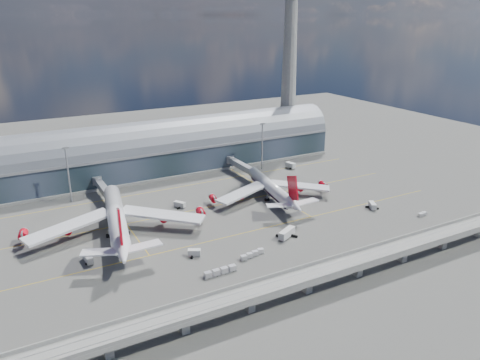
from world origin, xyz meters
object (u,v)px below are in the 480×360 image
airliner_left (116,219)px  cargo_train_0 (220,271)px  service_truck_1 (194,253)px  service_truck_5 (180,204)px  control_tower (289,65)px  service_truck_2 (287,233)px  cargo_train_1 (252,254)px  cargo_train_2 (422,214)px  floodlight_mast_left (68,173)px  service_truck_0 (88,258)px  service_truck_4 (290,165)px  service_truck_3 (372,206)px  floodlight_mast_right (262,145)px  airliner_right (271,188)px

airliner_left → cargo_train_0: bearing=-53.9°
service_truck_1 → service_truck_5: size_ratio=0.87×
control_tower → service_truck_5: control_tower is taller
service_truck_2 → cargo_train_1: size_ratio=0.88×
service_truck_2 → cargo_train_2: service_truck_2 is taller
airliner_left → cargo_train_1: (36.59, -40.21, -5.53)m
service_truck_5 → service_truck_2: bearing=-94.7°
service_truck_5 → floodlight_mast_left: bearing=111.6°
service_truck_5 → cargo_train_2: bearing=-66.4°
service_truck_0 → service_truck_4: (119.38, 53.01, 0.25)m
control_tower → cargo_train_2: control_tower is taller
service_truck_3 → service_truck_1: bearing=-151.1°
floodlight_mast_right → service_truck_3: bearing=-79.0°
airliner_right → cargo_train_2: 65.44m
control_tower → floodlight_mast_right: 58.76m
airliner_left → service_truck_4: bearing=29.8°
service_truck_1 → service_truck_4: bearing=-24.3°
floodlight_mast_right → service_truck_1: floodlight_mast_right is taller
service_truck_2 → service_truck_3: service_truck_2 is taller
floodlight_mast_right → cargo_train_0: floodlight_mast_right is taller
floodlight_mast_left → floodlight_mast_right: 100.00m
service_truck_4 → service_truck_5: bearing=-175.1°
floodlight_mast_left → airliner_right: (81.34, -39.37, -8.67)m
service_truck_2 → service_truck_5: 52.99m
airliner_right → service_truck_4: bearing=54.4°
service_truck_2 → service_truck_4: bearing=-62.4°
cargo_train_0 → cargo_train_2: size_ratio=2.55×
control_tower → cargo_train_2: (-8.52, -114.56, -50.85)m
airliner_right → service_truck_2: size_ratio=6.70×
control_tower → service_truck_5: 121.34m
floodlight_mast_right → cargo_train_0: 112.38m
service_truck_2 → service_truck_3: bearing=-110.8°
service_truck_4 → service_truck_0: bearing=-168.4°
cargo_train_0 → service_truck_0: bearing=52.3°
control_tower → service_truck_0: (-139.79, -87.20, -50.28)m
service_truck_0 → service_truck_3: service_truck_3 is taller
airliner_right → cargo_train_2: size_ratio=13.17×
service_truck_1 → cargo_train_1: size_ratio=0.47×
service_truck_1 → service_truck_3: (84.99, 2.30, 0.09)m
cargo_train_0 → floodlight_mast_left: bearing=20.5°
service_truck_1 → service_truck_5: bearing=12.7°
service_truck_2 → airliner_right: bearing=-50.9°
service_truck_4 → cargo_train_0: bearing=-147.8°
service_truck_1 → cargo_train_2: (97.76, -13.78, -0.50)m
service_truck_1 → floodlight_mast_right: bearing=-16.5°
floodlight_mast_left → service_truck_1: size_ratio=5.32×
floodlight_mast_right → cargo_train_1: floodlight_mast_right is taller
floodlight_mast_left → service_truck_0: (-4.79, -59.20, -12.27)m
service_truck_2 → service_truck_4: size_ratio=1.52×
control_tower → service_truck_4: (-20.42, -34.19, -50.03)m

